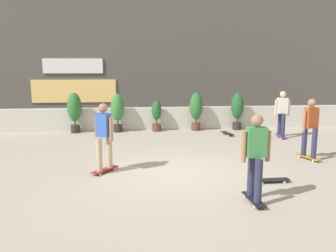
{
  "coord_description": "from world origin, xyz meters",
  "views": [
    {
      "loc": [
        -0.98,
        -7.99,
        2.54
      ],
      "look_at": [
        0.0,
        1.5,
        0.9
      ],
      "focal_mm": 36.62,
      "sensor_mm": 36.0,
      "label": 1
    }
  ],
  "objects": [
    {
      "name": "planter_wall",
      "position": [
        0.0,
        6.0,
        0.45
      ],
      "size": [
        18.0,
        0.4,
        0.9
      ],
      "primitive_type": "cube",
      "color": "beige",
      "rests_on": "ground"
    },
    {
      "name": "potted_plant_3",
      "position": [
        1.56,
        5.55,
        0.89
      ],
      "size": [
        0.52,
        0.52,
        1.52
      ],
      "color": "brown",
      "rests_on": "ground"
    },
    {
      "name": "skateboard_near_camera",
      "position": [
        2.07,
        -0.95,
        0.06
      ],
      "size": [
        0.8,
        0.21,
        0.08
      ],
      "color": "black",
      "rests_on": "ground"
    },
    {
      "name": "ground_plane",
      "position": [
        0.0,
        0.0,
        0.0
      ],
      "size": [
        48.0,
        48.0,
        0.0
      ],
      "primitive_type": "plane",
      "color": "#A8A093"
    },
    {
      "name": "skateboard_aside",
      "position": [
        2.58,
        4.49,
        0.06
      ],
      "size": [
        0.35,
        0.82,
        0.08
      ],
      "color": "black",
      "rests_on": "ground"
    },
    {
      "name": "skater_mid_plaza",
      "position": [
        4.39,
        3.8,
        0.94
      ],
      "size": [
        0.56,
        0.81,
        1.7
      ],
      "color": "#72338C",
      "rests_on": "ground"
    },
    {
      "name": "potted_plant_1",
      "position": [
        -1.59,
        5.55,
        0.89
      ],
      "size": [
        0.52,
        0.52,
        1.52
      ],
      "color": "#2D2823",
      "rests_on": "ground"
    },
    {
      "name": "potted_plant_2",
      "position": [
        -0.04,
        5.55,
        0.66
      ],
      "size": [
        0.38,
        0.38,
        1.23
      ],
      "color": "brown",
      "rests_on": "ground"
    },
    {
      "name": "skater_foreground",
      "position": [
        1.28,
        -2.01,
        0.94
      ],
      "size": [
        0.56,
        0.81,
        1.7
      ],
      "color": "black",
      "rests_on": "ground"
    },
    {
      "name": "potted_plant_0",
      "position": [
        -3.24,
        5.55,
        0.92
      ],
      "size": [
        0.55,
        0.55,
        1.57
      ],
      "color": "#2D2823",
      "rests_on": "ground"
    },
    {
      "name": "potted_plant_4",
      "position": [
        3.28,
        5.55,
        0.88
      ],
      "size": [
        0.52,
        0.52,
        1.51
      ],
      "color": "#2D2823",
      "rests_on": "ground"
    },
    {
      "name": "building_backdrop",
      "position": [
        -0.01,
        10.0,
        3.25
      ],
      "size": [
        20.0,
        2.08,
        6.5
      ],
      "color": "#4C4947",
      "rests_on": "ground"
    },
    {
      "name": "skater_by_wall_right",
      "position": [
        -1.69,
        0.22,
        0.94
      ],
      "size": [
        0.65,
        0.75,
        1.7
      ],
      "color": "maroon",
      "rests_on": "ground"
    },
    {
      "name": "skater_by_wall_left",
      "position": [
        3.87,
        0.83,
        0.94
      ],
      "size": [
        0.54,
        0.82,
        1.7
      ],
      "color": "#BF8C26",
      "rests_on": "ground"
    }
  ]
}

